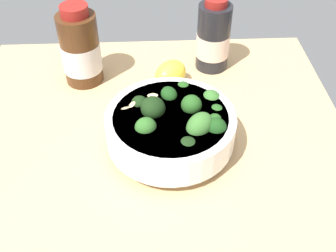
{
  "coord_description": "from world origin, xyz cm",
  "views": [
    {
      "loc": [
        0.37,
        -46.77,
        47.08
      ],
      "look_at": [
        2.63,
        0.35,
        4.0
      ],
      "focal_mm": 43.63,
      "sensor_mm": 36.0,
      "label": 1
    }
  ],
  "objects_px": {
    "bottle_short": "(79,50)",
    "bottle_tall": "(211,38)",
    "bowl_of_broccoli": "(170,125)",
    "lemon_wedge": "(168,74)"
  },
  "relations": [
    {
      "from": "bottle_tall",
      "to": "bottle_short",
      "type": "distance_m",
      "value": 0.25
    },
    {
      "from": "bottle_short",
      "to": "bowl_of_broccoli",
      "type": "bearing_deg",
      "value": -49.66
    },
    {
      "from": "lemon_wedge",
      "to": "bottle_short",
      "type": "relative_size",
      "value": 0.45
    },
    {
      "from": "lemon_wedge",
      "to": "bottle_tall",
      "type": "relative_size",
      "value": 0.47
    },
    {
      "from": "bowl_of_broccoli",
      "to": "bottle_tall",
      "type": "relative_size",
      "value": 1.38
    },
    {
      "from": "bowl_of_broccoli",
      "to": "bottle_short",
      "type": "bearing_deg",
      "value": 130.34
    },
    {
      "from": "bowl_of_broccoli",
      "to": "bottle_short",
      "type": "xyz_separation_m",
      "value": [
        -0.16,
        0.19,
        0.02
      ]
    },
    {
      "from": "lemon_wedge",
      "to": "bottle_tall",
      "type": "bearing_deg",
      "value": 36.1
    },
    {
      "from": "lemon_wedge",
      "to": "bottle_tall",
      "type": "xyz_separation_m",
      "value": [
        0.09,
        0.06,
        0.04
      ]
    },
    {
      "from": "bottle_short",
      "to": "bottle_tall",
      "type": "bearing_deg",
      "value": 7.73
    }
  ]
}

